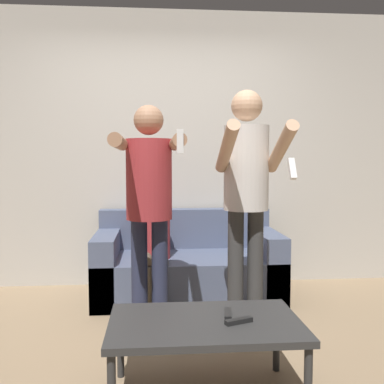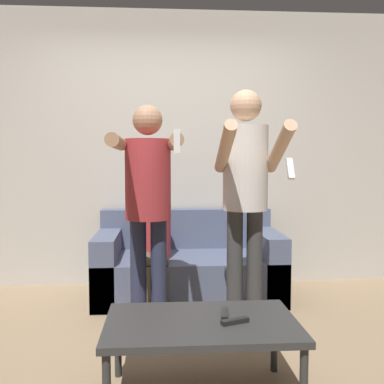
{
  "view_description": "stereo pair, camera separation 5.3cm",
  "coord_description": "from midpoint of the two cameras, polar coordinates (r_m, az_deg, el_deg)",
  "views": [
    {
      "loc": [
        -0.11,
        -2.85,
        1.25
      ],
      "look_at": [
        0.19,
        0.65,
        0.99
      ],
      "focal_mm": 42.0,
      "sensor_mm": 36.0,
      "label": 1
    },
    {
      "loc": [
        -0.06,
        -2.86,
        1.25
      ],
      "look_at": [
        0.19,
        0.65,
        0.99
      ],
      "focal_mm": 42.0,
      "sensor_mm": 36.0,
      "label": 2
    }
  ],
  "objects": [
    {
      "name": "person_seated",
      "position": [
        3.89,
        -4.48,
        -5.54
      ],
      "size": [
        0.29,
        0.52,
        1.1
      ],
      "color": "brown",
      "rests_on": "ground_plane"
    },
    {
      "name": "remote_far",
      "position": [
        2.47,
        4.79,
        -15.2
      ],
      "size": [
        0.06,
        0.15,
        0.02
      ],
      "color": "black",
      "rests_on": "coffee_table"
    },
    {
      "name": "wall_back",
      "position": [
        4.49,
        -2.91,
        5.5
      ],
      "size": [
        6.4,
        0.06,
        2.7
      ],
      "color": "#B7B2A8",
      "rests_on": "ground_plane"
    },
    {
      "name": "person_standing_left",
      "position": [
        3.01,
        -5.11,
        -0.38
      ],
      "size": [
        0.43,
        0.77,
        1.61
      ],
      "color": "#282D47",
      "rests_on": "ground_plane"
    },
    {
      "name": "ground_plane",
      "position": [
        3.12,
        -2.2,
        -19.4
      ],
      "size": [
        14.0,
        14.0,
        0.0
      ],
      "primitive_type": "plane",
      "color": "#937A5B"
    },
    {
      "name": "couch",
      "position": [
        4.16,
        -0.14,
        -9.53
      ],
      "size": [
        1.64,
        0.87,
        0.76
      ],
      "color": "#4C5670",
      "rests_on": "ground_plane"
    },
    {
      "name": "person_standing_right",
      "position": [
        3.07,
        7.33,
        0.8
      ],
      "size": [
        0.43,
        0.67,
        1.71
      ],
      "color": "#383838",
      "rests_on": "ground_plane"
    },
    {
      "name": "remote_near",
      "position": [
        2.38,
        6.14,
        -16.0
      ],
      "size": [
        0.15,
        0.09,
        0.02
      ],
      "color": "black",
      "rests_on": "coffee_table"
    },
    {
      "name": "coffee_table",
      "position": [
        2.42,
        1.85,
        -16.85
      ],
      "size": [
        0.99,
        0.62,
        0.42
      ],
      "color": "#2D2D2D",
      "rests_on": "ground_plane"
    }
  ]
}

